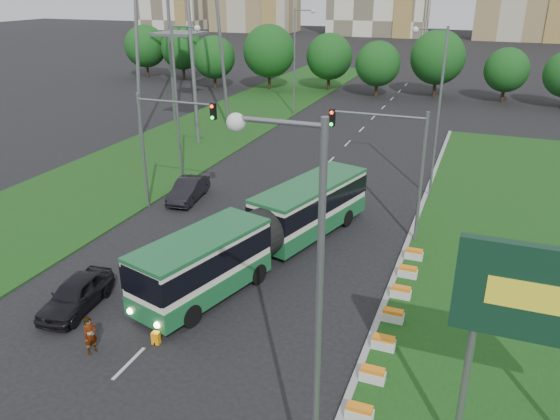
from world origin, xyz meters
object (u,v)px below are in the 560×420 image
at_px(shopping_trolley, 156,338).
at_px(traffic_mast_left, 162,135).
at_px(car_left_near, 76,294).
at_px(car_left_far, 188,190).
at_px(traffic_mast_median, 395,155).
at_px(pedestrian, 90,335).
at_px(articulated_bus, 264,230).

bearing_deg(shopping_trolley, traffic_mast_left, 112.79).
distance_m(car_left_near, car_left_far, 14.70).
distance_m(traffic_mast_median, pedestrian, 19.16).
relative_size(car_left_far, shopping_trolley, 8.34).
relative_size(car_left_near, pedestrian, 2.66).
xyz_separation_m(traffic_mast_median, car_left_far, (-14.77, 1.15, -4.57)).
height_order(articulated_bus, pedestrian, articulated_bus).
distance_m(traffic_mast_left, car_left_near, 13.45).
height_order(car_left_near, pedestrian, pedestrian).
bearing_deg(car_left_near, traffic_mast_left, 95.49).
height_order(traffic_mast_median, traffic_mast_left, same).
distance_m(articulated_bus, car_left_far, 10.83).
relative_size(traffic_mast_median, shopping_trolley, 14.08).
relative_size(traffic_mast_median, articulated_bus, 0.45).
relative_size(traffic_mast_left, articulated_bus, 0.45).
height_order(traffic_mast_left, shopping_trolley, traffic_mast_left).
bearing_deg(car_left_far, traffic_mast_median, -12.47).
bearing_deg(articulated_bus, traffic_mast_median, 56.73).
bearing_deg(car_left_far, articulated_bus, -44.89).
bearing_deg(car_left_near, shopping_trolley, -17.84).
bearing_deg(traffic_mast_median, car_left_far, 175.56).
xyz_separation_m(pedestrian, shopping_trolley, (2.20, 1.50, -0.58)).
xyz_separation_m(traffic_mast_left, car_left_far, (0.39, 2.15, -4.57)).
height_order(traffic_mast_median, pedestrian, traffic_mast_median).
xyz_separation_m(traffic_mast_median, car_left_near, (-12.57, -13.39, -4.57)).
height_order(articulated_bus, car_left_near, articulated_bus).
bearing_deg(car_left_far, traffic_mast_left, -108.35).
bearing_deg(pedestrian, articulated_bus, -3.27).
distance_m(traffic_mast_median, car_left_near, 18.92).
relative_size(traffic_mast_median, car_left_near, 1.74).
height_order(traffic_mast_median, car_left_near, traffic_mast_median).
xyz_separation_m(car_left_far, shopping_trolley, (7.31, -15.58, -0.50)).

